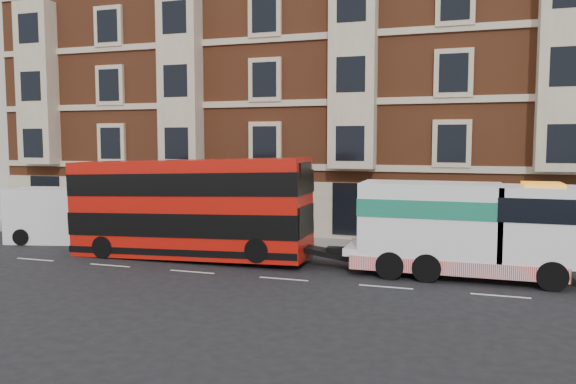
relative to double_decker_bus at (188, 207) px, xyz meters
The scene contains 8 objects.
ground 6.39m from the double_decker_bus, 23.87° to the right, with size 120.00×120.00×0.00m, color black.
sidewalk 7.80m from the double_decker_bus, 43.35° to the left, with size 90.00×3.00×0.15m, color slate.
victorian_terrace 15.88m from the double_decker_bus, 64.89° to the left, with size 45.00×12.00×20.40m.
lamp_post_west 3.86m from the double_decker_bus, 98.82° to the left, with size 0.35×0.15×4.35m.
double_decker_bus is the anchor object (origin of this frame).
tow_truck 12.07m from the double_decker_bus, ahead, with size 9.03×2.67×3.76m.
box_van 8.68m from the double_decker_bus, 167.87° to the left, with size 5.96×3.47×2.91m.
pedestrian 8.66m from the double_decker_bus, 153.44° to the left, with size 0.64×0.42×1.75m, color #191D33.
Camera 1 is at (6.75, -20.60, 5.39)m, focal length 35.00 mm.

